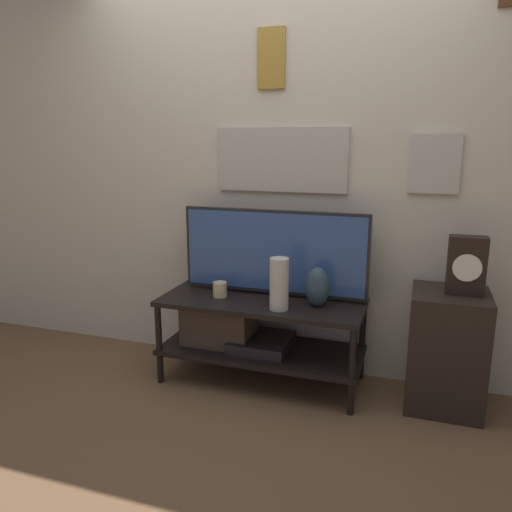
{
  "coord_description": "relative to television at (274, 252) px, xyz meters",
  "views": [
    {
      "loc": [
        0.9,
        -2.47,
        1.49
      ],
      "look_at": [
        -0.04,
        0.3,
        0.81
      ],
      "focal_mm": 35.0,
      "sensor_mm": 36.0,
      "label": 1
    }
  ],
  "objects": [
    {
      "name": "vase_tall_ceramic",
      "position": [
        0.11,
        -0.25,
        -0.13
      ],
      "size": [
        0.11,
        0.11,
        0.3
      ],
      "color": "beige",
      "rests_on": "media_console"
    },
    {
      "name": "ground_plane",
      "position": [
        -0.04,
        -0.41,
        -0.81
      ],
      "size": [
        12.0,
        12.0,
        0.0
      ],
      "primitive_type": "plane",
      "color": "brown"
    },
    {
      "name": "mantel_clock",
      "position": [
        1.1,
        -0.07,
        0.02
      ],
      "size": [
        0.2,
        0.11,
        0.32
      ],
      "color": "black",
      "rests_on": "side_table"
    },
    {
      "name": "wall_back",
      "position": [
        -0.04,
        0.19,
        0.54
      ],
      "size": [
        6.4,
        0.08,
        2.7
      ],
      "color": "beige",
      "rests_on": "ground_plane"
    },
    {
      "name": "vase_urn_stoneware",
      "position": [
        0.3,
        -0.13,
        -0.16
      ],
      "size": [
        0.14,
        0.11,
        0.24
      ],
      "color": "#2D4251",
      "rests_on": "media_console"
    },
    {
      "name": "television",
      "position": [
        0.0,
        0.0,
        0.0
      ],
      "size": [
        1.17,
        0.05,
        0.54
      ],
      "color": "black",
      "rests_on": "media_console"
    },
    {
      "name": "media_console",
      "position": [
        -0.15,
        -0.11,
        -0.48
      ],
      "size": [
        1.25,
        0.52,
        0.54
      ],
      "color": "black",
      "rests_on": "ground_plane"
    },
    {
      "name": "candle_jar",
      "position": [
        -0.31,
        -0.13,
        -0.23
      ],
      "size": [
        0.09,
        0.09,
        0.09
      ],
      "color": "beige",
      "rests_on": "media_console"
    },
    {
      "name": "side_table",
      "position": [
        1.04,
        -0.06,
        -0.48
      ],
      "size": [
        0.41,
        0.42,
        0.67
      ],
      "color": "black",
      "rests_on": "ground_plane"
    }
  ]
}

